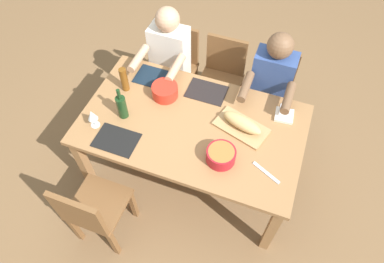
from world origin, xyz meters
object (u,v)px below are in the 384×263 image
Objects in this scene: chair_far_right at (270,88)px; napkin_stack at (284,115)px; diner_far_left at (168,59)px; dining_table at (192,129)px; diner_far_right at (270,85)px; chair_far_center at (222,75)px; serving_bowl_greens at (165,90)px; cutting_board at (241,127)px; chair_near_left at (92,211)px; chair_far_left at (176,63)px; wine_bottle at (122,106)px; beer_bottle at (124,79)px; serving_bowl_fruit at (221,155)px; bread_loaf at (242,123)px; wine_glass at (92,116)px.

napkin_stack is (0.18, -0.52, 0.27)m from chair_far_right.
napkin_stack is (1.12, -0.33, 0.05)m from diner_far_left.
dining_table is 1.43× the size of diner_far_right.
diner_far_right is at bearing -21.26° from chair_far_center.
chair_far_center reaches higher than serving_bowl_greens.
chair_near_left is at bearing -132.56° from cutting_board.
chair_near_left is 1.00× the size of chair_far_left.
chair_near_left is (-0.47, -0.83, -0.18)m from dining_table.
chair_far_right is 2.93× the size of wine_bottle.
beer_bottle is (-1.11, -0.50, 0.15)m from diner_far_right.
wine_bottle is at bearing -136.70° from chair_far_right.
chair_near_left is at bearing -90.00° from diner_far_left.
beer_bottle is at bearing 99.69° from chair_near_left.
diner_far_right is at bearing 37.18° from wine_bottle.
chair_far_left is at bearing 126.18° from serving_bowl_fruit.
bread_loaf reaches higher than serving_bowl_fruit.
chair_far_left is 1.15m from cutting_board.
cutting_board is 1.25× the size of bread_loaf.
bread_loaf is at bearing -100.58° from diner_far_right.
serving_bowl_greens is 0.74m from serving_bowl_fruit.
wine_bottle is at bearing 171.77° from serving_bowl_fruit.
chair_far_center is 1.00m from beer_bottle.
napkin_stack is (0.96, 0.12, -0.05)m from serving_bowl_greens.
chair_far_right is at bearing 0.00° from chair_far_left.
wine_bottle reaches higher than wine_glass.
dining_table is at bearing -119.68° from chair_far_right.
diner_far_left reaches higher than serving_bowl_greens.
diner_far_left is 8.57× the size of napkin_stack.
bread_loaf is (-0.10, -0.56, 0.11)m from diner_far_right.
chair_far_right is 3.86× the size of beer_bottle.
diner_far_right is 8.57× the size of napkin_stack.
serving_bowl_fruit is 0.33m from bread_loaf.
chair_far_center is 4.04× the size of serving_bowl_fruit.
beer_bottle is at bearing 113.22° from wine_bottle.
serving_bowl_greens is at bearing -140.64° from chair_far_right.
napkin_stack is at bearing 38.54° from bread_loaf.
dining_table is 0.57m from wine_bottle.
chair_far_center is 0.47m from chair_far_left.
cutting_board is 1.38× the size of wine_bottle.
wine_bottle is at bearing -142.82° from diner_far_right.
chair_far_right is (0.94, 0.18, -0.21)m from diner_far_left.
bread_loaf reaches higher than serving_bowl_greens.
chair_far_left is at bearing 119.68° from dining_table.
wine_glass is at bearing -129.42° from serving_bowl_greens.
chair_far_center reaches higher than napkin_stack.
serving_bowl_greens is (-0.78, -0.64, 0.32)m from chair_far_right.
diner_far_right reaches higher than wine_glass.
chair_far_center is 6.07× the size of napkin_stack.
serving_bowl_greens is at bearing 147.85° from dining_table.
beer_bottle is at bearing 83.23° from wine_glass.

